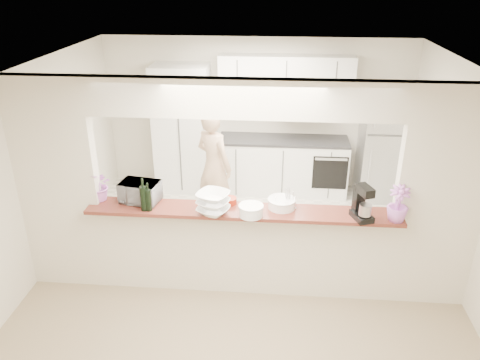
# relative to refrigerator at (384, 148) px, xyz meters

# --- Properties ---
(floor) EXTENTS (6.00, 6.00, 0.00)m
(floor) POSITION_rel_refrigerator_xyz_m (-2.05, -2.65, -0.85)
(floor) COLOR tan
(floor) RESTS_ON ground
(tile_overlay) EXTENTS (5.00, 2.90, 0.01)m
(tile_overlay) POSITION_rel_refrigerator_xyz_m (-2.05, -1.10, -0.84)
(tile_overlay) COLOR silver
(tile_overlay) RESTS_ON floor
(partition) EXTENTS (5.00, 0.15, 2.50)m
(partition) POSITION_rel_refrigerator_xyz_m (-2.05, -2.65, 0.63)
(partition) COLOR silver
(partition) RESTS_ON floor
(bar_counter) EXTENTS (3.40, 0.38, 1.09)m
(bar_counter) POSITION_rel_refrigerator_xyz_m (-2.05, -2.65, -0.27)
(bar_counter) COLOR silver
(bar_counter) RESTS_ON floor
(kitchen_cabinets) EXTENTS (3.15, 0.62, 2.25)m
(kitchen_cabinets) POSITION_rel_refrigerator_xyz_m (-2.24, 0.07, 0.12)
(kitchen_cabinets) COLOR white
(kitchen_cabinets) RESTS_ON floor
(refrigerator) EXTENTS (0.75, 0.70, 1.70)m
(refrigerator) POSITION_rel_refrigerator_xyz_m (0.00, 0.00, 0.00)
(refrigerator) COLOR #A1A1A6
(refrigerator) RESTS_ON floor
(flower_left) EXTENTS (0.34, 0.30, 0.35)m
(flower_left) POSITION_rel_refrigerator_xyz_m (-3.65, -2.60, 0.41)
(flower_left) COLOR #D470BD
(flower_left) RESTS_ON bar_counter
(wine_bottle_a) EXTENTS (0.07, 0.07, 0.37)m
(wine_bottle_a) POSITION_rel_refrigerator_xyz_m (-3.10, -2.80, 0.39)
(wine_bottle_a) COLOR black
(wine_bottle_a) RESTS_ON bar_counter
(wine_bottle_b) EXTENTS (0.06, 0.06, 0.32)m
(wine_bottle_b) POSITION_rel_refrigerator_xyz_m (-3.05, -2.80, 0.37)
(wine_bottle_b) COLOR black
(wine_bottle_b) RESTS_ON bar_counter
(toaster_oven) EXTENTS (0.46, 0.35, 0.23)m
(toaster_oven) POSITION_rel_refrigerator_xyz_m (-3.20, -2.60, 0.36)
(toaster_oven) COLOR #9FA0A4
(toaster_oven) RESTS_ON bar_counter
(serving_bowls) EXTENTS (0.43, 0.43, 0.24)m
(serving_bowls) POSITION_rel_refrigerator_xyz_m (-2.35, -2.82, 0.36)
(serving_bowls) COLOR white
(serving_bowls) RESTS_ON bar_counter
(plate_stack_a) EXTENTS (0.26, 0.26, 0.12)m
(plate_stack_a) POSITION_rel_refrigerator_xyz_m (-1.95, -2.82, 0.30)
(plate_stack_a) COLOR white
(plate_stack_a) RESTS_ON bar_counter
(plate_stack_b) EXTENTS (0.30, 0.30, 0.11)m
(plate_stack_b) POSITION_rel_refrigerator_xyz_m (-1.63, -2.62, 0.29)
(plate_stack_b) COLOR white
(plate_stack_b) RESTS_ON bar_counter
(red_bowl) EXTENTS (0.15, 0.15, 0.07)m
(red_bowl) POSITION_rel_refrigerator_xyz_m (-2.20, -2.57, 0.28)
(red_bowl) COLOR maroon
(red_bowl) RESTS_ON bar_counter
(tan_bowl) EXTENTS (0.15, 0.15, 0.07)m
(tan_bowl) POSITION_rel_refrigerator_xyz_m (-2.00, -2.68, 0.27)
(tan_bowl) COLOR #CABA8E
(tan_bowl) RESTS_ON bar_counter
(utensil_caddy) EXTENTS (0.26, 0.18, 0.22)m
(utensil_caddy) POSITION_rel_refrigerator_xyz_m (-1.60, -2.60, 0.33)
(utensil_caddy) COLOR silver
(utensil_caddy) RESTS_ON bar_counter
(stand_mixer) EXTENTS (0.24, 0.29, 0.38)m
(stand_mixer) POSITION_rel_refrigerator_xyz_m (-0.80, -2.79, 0.41)
(stand_mixer) COLOR black
(stand_mixer) RESTS_ON bar_counter
(flower_right) EXTENTS (0.24, 0.24, 0.39)m
(flower_right) POSITION_rel_refrigerator_xyz_m (-0.45, -2.80, 0.43)
(flower_right) COLOR #CB72D4
(flower_right) RESTS_ON bar_counter
(person) EXTENTS (0.74, 0.70, 1.70)m
(person) POSITION_rel_refrigerator_xyz_m (-2.60, -0.98, -0.00)
(person) COLOR tan
(person) RESTS_ON floor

